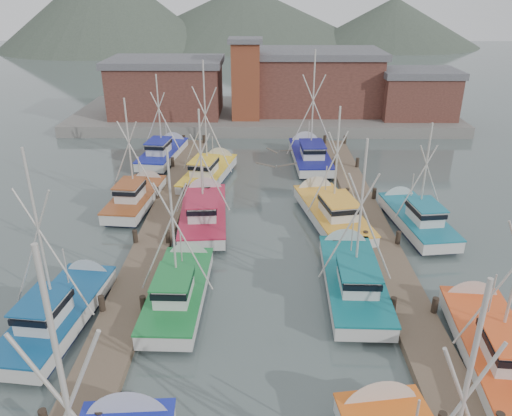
{
  "coord_description": "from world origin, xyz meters",
  "views": [
    {
      "loc": [
        -0.39,
        -21.94,
        14.78
      ],
      "look_at": [
        -0.63,
        5.27,
        2.6
      ],
      "focal_mm": 35.0,
      "sensor_mm": 36.0,
      "label": 1
    }
  ],
  "objects_px": {
    "boat_8": "(204,211)",
    "boat_12": "(210,172)",
    "lookout_tower": "(246,79)",
    "boat_4": "(180,288)"
  },
  "relations": [
    {
      "from": "boat_4",
      "to": "boat_12",
      "type": "xyz_separation_m",
      "value": [
        -0.09,
        17.32,
        0.01
      ]
    },
    {
      "from": "boat_8",
      "to": "boat_12",
      "type": "xyz_separation_m",
      "value": [
        -0.31,
        7.91,
        0.01
      ]
    },
    {
      "from": "boat_12",
      "to": "lookout_tower",
      "type": "bearing_deg",
      "value": 92.63
    },
    {
      "from": "boat_4",
      "to": "boat_8",
      "type": "height_order",
      "value": "boat_4"
    },
    {
      "from": "lookout_tower",
      "to": "boat_12",
      "type": "relative_size",
      "value": 0.81
    },
    {
      "from": "boat_4",
      "to": "boat_8",
      "type": "distance_m",
      "value": 9.42
    },
    {
      "from": "boat_8",
      "to": "lookout_tower",
      "type": "bearing_deg",
      "value": 80.53
    },
    {
      "from": "lookout_tower",
      "to": "boat_8",
      "type": "xyz_separation_m",
      "value": [
        -2.23,
        -24.01,
        -4.87
      ]
    },
    {
      "from": "lookout_tower",
      "to": "boat_8",
      "type": "relative_size",
      "value": 0.89
    },
    {
      "from": "lookout_tower",
      "to": "boat_12",
      "type": "distance_m",
      "value": 17.01
    }
  ]
}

